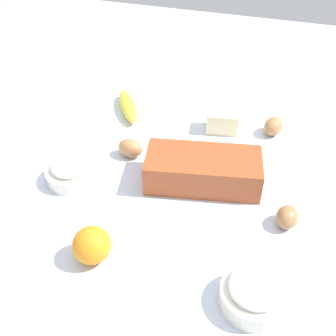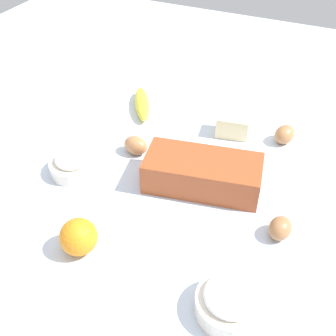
{
  "view_description": "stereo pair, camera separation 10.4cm",
  "coord_description": "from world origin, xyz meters",
  "px_view_note": "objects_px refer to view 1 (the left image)",
  "views": [
    {
      "loc": [
        0.24,
        -0.77,
        0.71
      ],
      "look_at": [
        0.0,
        0.0,
        0.04
      ],
      "focal_mm": 45.38,
      "sensor_mm": 36.0,
      "label": 1
    },
    {
      "loc": [
        0.34,
        -0.73,
        0.71
      ],
      "look_at": [
        0.0,
        0.0,
        0.04
      ],
      "focal_mm": 45.38,
      "sensor_mm": 36.0,
      "label": 2
    }
  ],
  "objects_px": {
    "butter_block": "(222,121)",
    "egg_near_butter": "(130,148)",
    "banana": "(128,106)",
    "sugar_bowl": "(254,293)",
    "loaf_pan": "(203,170)",
    "egg_loose": "(273,126)",
    "egg_beside_bowl": "(287,217)",
    "flour_bowl": "(70,172)",
    "orange_fruit": "(92,245)"
  },
  "relations": [
    {
      "from": "loaf_pan",
      "to": "banana",
      "type": "distance_m",
      "value": 0.39
    },
    {
      "from": "banana",
      "to": "egg_beside_bowl",
      "type": "xyz_separation_m",
      "value": [
        0.51,
        -0.34,
        0.0
      ]
    },
    {
      "from": "egg_loose",
      "to": "egg_near_butter",
      "type": "bearing_deg",
      "value": -148.38
    },
    {
      "from": "sugar_bowl",
      "to": "orange_fruit",
      "type": "relative_size",
      "value": 1.6
    },
    {
      "from": "egg_loose",
      "to": "egg_beside_bowl",
      "type": "bearing_deg",
      "value": -78.79
    },
    {
      "from": "flour_bowl",
      "to": "egg_loose",
      "type": "distance_m",
      "value": 0.58
    },
    {
      "from": "flour_bowl",
      "to": "egg_near_butter",
      "type": "height_order",
      "value": "flour_bowl"
    },
    {
      "from": "sugar_bowl",
      "to": "egg_loose",
      "type": "bearing_deg",
      "value": 92.87
    },
    {
      "from": "egg_near_butter",
      "to": "egg_loose",
      "type": "xyz_separation_m",
      "value": [
        0.35,
        0.22,
        0.0
      ]
    },
    {
      "from": "loaf_pan",
      "to": "sugar_bowl",
      "type": "xyz_separation_m",
      "value": [
        0.17,
        -0.31,
        -0.01
      ]
    },
    {
      "from": "flour_bowl",
      "to": "banana",
      "type": "bearing_deg",
      "value": 86.68
    },
    {
      "from": "loaf_pan",
      "to": "butter_block",
      "type": "height_order",
      "value": "loaf_pan"
    },
    {
      "from": "butter_block",
      "to": "loaf_pan",
      "type": "bearing_deg",
      "value": -89.91
    },
    {
      "from": "banana",
      "to": "butter_block",
      "type": "relative_size",
      "value": 2.11
    },
    {
      "from": "sugar_bowl",
      "to": "orange_fruit",
      "type": "height_order",
      "value": "orange_fruit"
    },
    {
      "from": "flour_bowl",
      "to": "egg_loose",
      "type": "xyz_separation_m",
      "value": [
        0.46,
        0.36,
        -0.0
      ]
    },
    {
      "from": "flour_bowl",
      "to": "orange_fruit",
      "type": "distance_m",
      "value": 0.26
    },
    {
      "from": "sugar_bowl",
      "to": "banana",
      "type": "height_order",
      "value": "sugar_bowl"
    },
    {
      "from": "sugar_bowl",
      "to": "butter_block",
      "type": "height_order",
      "value": "sugar_bowl"
    },
    {
      "from": "egg_near_butter",
      "to": "egg_beside_bowl",
      "type": "relative_size",
      "value": 1.12
    },
    {
      "from": "egg_beside_bowl",
      "to": "butter_block",
      "type": "bearing_deg",
      "value": 123.01
    },
    {
      "from": "orange_fruit",
      "to": "egg_loose",
      "type": "xyz_separation_m",
      "value": [
        0.3,
        0.56,
        -0.01
      ]
    },
    {
      "from": "loaf_pan",
      "to": "banana",
      "type": "xyz_separation_m",
      "value": [
        -0.3,
        0.26,
        -0.02
      ]
    },
    {
      "from": "orange_fruit",
      "to": "egg_beside_bowl",
      "type": "bearing_deg",
      "value": 29.79
    },
    {
      "from": "butter_block",
      "to": "egg_near_butter",
      "type": "distance_m",
      "value": 0.29
    },
    {
      "from": "flour_bowl",
      "to": "orange_fruit",
      "type": "xyz_separation_m",
      "value": [
        0.16,
        -0.21,
        0.01
      ]
    },
    {
      "from": "orange_fruit",
      "to": "butter_block",
      "type": "relative_size",
      "value": 0.89
    },
    {
      "from": "flour_bowl",
      "to": "butter_block",
      "type": "height_order",
      "value": "butter_block"
    },
    {
      "from": "orange_fruit",
      "to": "flour_bowl",
      "type": "bearing_deg",
      "value": 127.39
    },
    {
      "from": "egg_beside_bowl",
      "to": "egg_near_butter",
      "type": "bearing_deg",
      "value": 162.5
    },
    {
      "from": "orange_fruit",
      "to": "butter_block",
      "type": "bearing_deg",
      "value": 73.64
    },
    {
      "from": "butter_block",
      "to": "flour_bowl",
      "type": "bearing_deg",
      "value": -133.75
    },
    {
      "from": "sugar_bowl",
      "to": "egg_near_butter",
      "type": "height_order",
      "value": "sugar_bowl"
    },
    {
      "from": "butter_block",
      "to": "egg_near_butter",
      "type": "relative_size",
      "value": 1.31
    },
    {
      "from": "sugar_bowl",
      "to": "egg_loose",
      "type": "height_order",
      "value": "sugar_bowl"
    },
    {
      "from": "egg_loose",
      "to": "loaf_pan",
      "type": "bearing_deg",
      "value": -118.19
    },
    {
      "from": "orange_fruit",
      "to": "egg_near_butter",
      "type": "relative_size",
      "value": 1.16
    },
    {
      "from": "banana",
      "to": "orange_fruit",
      "type": "height_order",
      "value": "orange_fruit"
    },
    {
      "from": "flour_bowl",
      "to": "banana",
      "type": "relative_size",
      "value": 0.63
    },
    {
      "from": "sugar_bowl",
      "to": "butter_block",
      "type": "xyz_separation_m",
      "value": [
        -0.17,
        0.55,
        -0.0
      ]
    },
    {
      "from": "sugar_bowl",
      "to": "butter_block",
      "type": "bearing_deg",
      "value": 107.4
    },
    {
      "from": "egg_beside_bowl",
      "to": "loaf_pan",
      "type": "bearing_deg",
      "value": 158.38
    },
    {
      "from": "loaf_pan",
      "to": "orange_fruit",
      "type": "height_order",
      "value": "same"
    },
    {
      "from": "butter_block",
      "to": "egg_beside_bowl",
      "type": "distance_m",
      "value": 0.39
    },
    {
      "from": "loaf_pan",
      "to": "egg_near_butter",
      "type": "height_order",
      "value": "loaf_pan"
    },
    {
      "from": "sugar_bowl",
      "to": "egg_loose",
      "type": "relative_size",
      "value": 1.92
    },
    {
      "from": "loaf_pan",
      "to": "butter_block",
      "type": "distance_m",
      "value": 0.24
    },
    {
      "from": "butter_block",
      "to": "banana",
      "type": "bearing_deg",
      "value": 177.57
    },
    {
      "from": "egg_beside_bowl",
      "to": "egg_loose",
      "type": "bearing_deg",
      "value": 101.21
    },
    {
      "from": "loaf_pan",
      "to": "sugar_bowl",
      "type": "distance_m",
      "value": 0.35
    }
  ]
}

